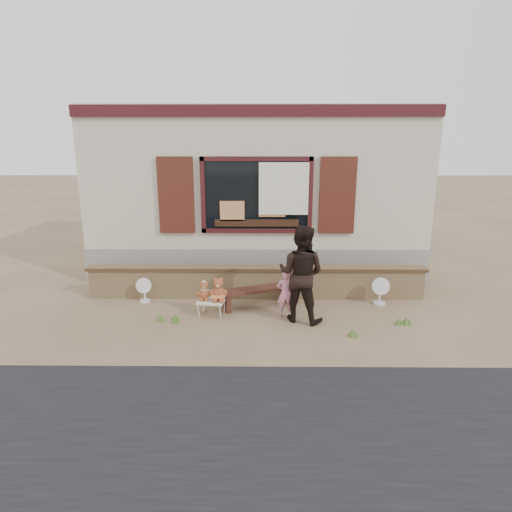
{
  "coord_description": "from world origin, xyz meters",
  "views": [
    {
      "loc": [
        0.09,
        -7.62,
        3.12
      ],
      "look_at": [
        0.0,
        0.6,
        1.0
      ],
      "focal_mm": 30.0,
      "sensor_mm": 36.0,
      "label": 1
    }
  ],
  "objects_px": {
    "teddy_bear_right": "(218,289)",
    "child": "(285,293)",
    "folding_chair": "(212,301)",
    "adult": "(301,274)",
    "teddy_bear_left": "(204,290)",
    "bench": "(259,293)"
  },
  "relations": [
    {
      "from": "bench",
      "to": "folding_chair",
      "type": "distance_m",
      "value": 1.01
    },
    {
      "from": "folding_chair",
      "to": "child",
      "type": "distance_m",
      "value": 1.41
    },
    {
      "from": "teddy_bear_right",
      "to": "teddy_bear_left",
      "type": "bearing_deg",
      "value": -180.0
    },
    {
      "from": "bench",
      "to": "adult",
      "type": "bearing_deg",
      "value": -63.01
    },
    {
      "from": "child",
      "to": "folding_chair",
      "type": "bearing_deg",
      "value": -0.42
    },
    {
      "from": "folding_chair",
      "to": "child",
      "type": "height_order",
      "value": "child"
    },
    {
      "from": "teddy_bear_right",
      "to": "child",
      "type": "bearing_deg",
      "value": 7.07
    },
    {
      "from": "bench",
      "to": "adult",
      "type": "height_order",
      "value": "adult"
    },
    {
      "from": "bench",
      "to": "folding_chair",
      "type": "bearing_deg",
      "value": -175.53
    },
    {
      "from": "bench",
      "to": "child",
      "type": "relative_size",
      "value": 1.74
    },
    {
      "from": "folding_chair",
      "to": "adult",
      "type": "relative_size",
      "value": 0.31
    },
    {
      "from": "teddy_bear_left",
      "to": "child",
      "type": "xyz_separation_m",
      "value": [
        1.53,
        -0.07,
        -0.04
      ]
    },
    {
      "from": "child",
      "to": "adult",
      "type": "relative_size",
      "value": 0.5
    },
    {
      "from": "teddy_bear_left",
      "to": "adult",
      "type": "xyz_separation_m",
      "value": [
        1.79,
        -0.25,
        0.4
      ]
    },
    {
      "from": "teddy_bear_right",
      "to": "child",
      "type": "relative_size",
      "value": 0.51
    },
    {
      "from": "bench",
      "to": "teddy_bear_right",
      "type": "bearing_deg",
      "value": -170.49
    },
    {
      "from": "folding_chair",
      "to": "teddy_bear_right",
      "type": "height_order",
      "value": "teddy_bear_right"
    },
    {
      "from": "teddy_bear_left",
      "to": "child",
      "type": "distance_m",
      "value": 1.53
    },
    {
      "from": "folding_chair",
      "to": "teddy_bear_left",
      "type": "height_order",
      "value": "teddy_bear_left"
    },
    {
      "from": "adult",
      "to": "folding_chair",
      "type": "bearing_deg",
      "value": 16.04
    },
    {
      "from": "bench",
      "to": "child",
      "type": "xyz_separation_m",
      "value": [
        0.49,
        -0.49,
        0.16
      ]
    },
    {
      "from": "folding_chair",
      "to": "bench",
      "type": "bearing_deg",
      "value": 34.13
    }
  ]
}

